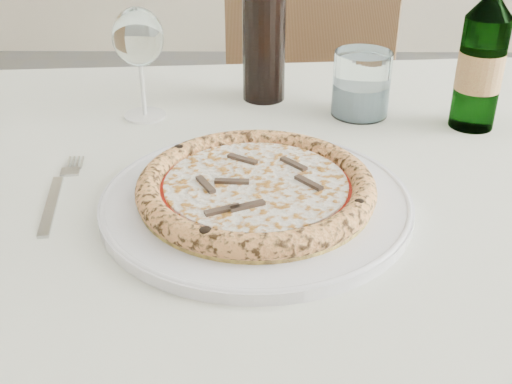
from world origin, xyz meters
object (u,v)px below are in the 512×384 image
Objects in this scene: chair_far at (298,111)px; beer_bottle at (482,60)px; wine_bottle at (264,26)px; dining_table at (257,224)px; pizza at (256,187)px; wine_glass at (138,40)px; tumbler at (361,88)px; plate at (256,200)px.

beer_bottle is at bearing -69.46° from chair_far.
wine_bottle is at bearing -100.14° from chair_far.
chair_far is 3.67× the size of beer_bottle.
pizza is (-0.00, -0.10, 0.11)m from dining_table.
beer_bottle reaches higher than chair_far.
wine_glass is at bearing -115.55° from chair_far.
pizza is 1.10× the size of beer_bottle.
chair_far is 5.53× the size of wine_glass.
tumbler is at bearing 60.97° from pizza.
pizza reaches higher than plate.
beer_bottle is (0.22, -0.60, 0.32)m from chair_far.
plate is 1.31× the size of pizza.
plate is 3.70× the size of tumbler.
plate is 2.17× the size of wine_glass.
beer_bottle is (0.49, -0.03, -0.02)m from wine_glass.
tumbler reaches higher than plate.
chair_far is 3.31× the size of wine_bottle.
plate is at bearing -96.54° from chair_far.
plate is 0.33m from tumbler.
tumbler is (0.16, 0.29, 0.02)m from pizza.
plate is (-0.10, -0.84, 0.23)m from chair_far.
pizza is at bearing -91.51° from wine_bottle.
pizza is at bearing -90.00° from dining_table.
chair_far is at bearing 83.46° from pizza.
wine_glass reaches higher than tumbler.
chair_far is at bearing 82.58° from dining_table.
pizza is at bearing -96.54° from chair_far.
wine_bottle is at bearing 87.89° from dining_table.
wine_bottle reaches higher than pizza.
beer_bottle is at bearing 36.96° from plate.
dining_table is at bearing -97.42° from chair_far.
plate is 0.37m from wine_bottle.
dining_table is 5.47× the size of pizza.
plate is at bearing -143.04° from beer_bottle.
tumbler is (0.06, -0.55, 0.27)m from chair_far.
pizza is 0.33m from tumbler.
dining_table is at bearing -130.52° from tumbler.
plate is 0.41m from beer_bottle.
beer_bottle is (0.32, 0.24, 0.08)m from pizza.
plate reaches higher than dining_table.
wine_glass reaches higher than pizza.
chair_far is 2.55× the size of plate.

